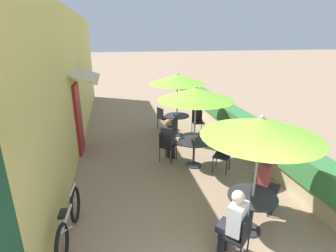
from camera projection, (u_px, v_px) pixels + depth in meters
The scene contains 22 objects.
cafe_facade_wall at pixel (72, 81), 8.09m from camera, with size 0.98×14.28×4.20m.
planter_hedge at pixel (228, 118), 9.65m from camera, with size 0.60×13.28×1.01m.
patio_table_near at pixel (252, 204), 4.70m from camera, with size 0.87×0.87×0.74m.
patio_umbrella_near at pixel (261, 127), 4.22m from camera, with size 1.96×1.96×2.24m.
cafe_chair_near_left at pixel (260, 186), 5.35m from camera, with size 0.57×0.57×0.87m.
seated_patron_near_left at pixel (267, 180), 5.23m from camera, with size 0.51×0.51×1.25m.
cafe_chair_near_right at pixel (239, 233), 4.07m from camera, with size 0.57×0.57×0.87m.
seated_patron_near_right at pixel (234, 221), 4.08m from camera, with size 0.51×0.51×1.25m.
coffee_cup_near at pixel (253, 190), 4.74m from camera, with size 0.07×0.07×0.09m.
patio_table_mid at pixel (194, 147), 7.12m from camera, with size 0.87×0.87×0.74m.
patio_umbrella_mid at pixel (196, 94), 6.65m from camera, with size 1.96×1.96×2.24m.
cafe_chair_mid_left at pixel (223, 152), 6.89m from camera, with size 0.56×0.56×0.87m.
cafe_chair_mid_right at pixel (167, 145), 7.39m from camera, with size 0.56×0.56×0.87m.
seated_patron_mid_right at pixel (169, 138), 7.43m from camera, with size 0.50×0.51×1.25m.
coffee_cup_mid at pixel (192, 140), 6.99m from camera, with size 0.07×0.07×0.09m.
patio_table_far at pixel (177, 120), 9.38m from camera, with size 0.87×0.87×0.74m.
patio_umbrella_far at pixel (177, 79), 8.91m from camera, with size 1.96×1.96×2.24m.
cafe_chair_far_left at pixel (198, 120), 9.56m from camera, with size 0.43×0.43×0.87m.
cafe_chair_far_right at pixel (163, 117), 9.94m from camera, with size 0.53×0.53×0.87m.
cafe_chair_far_back at pixel (171, 128), 8.69m from camera, with size 0.56×0.56×0.87m.
coffee_cup_far at pixel (174, 114), 9.32m from camera, with size 0.07×0.07×0.09m.
bicycle_leaning at pixel (69, 222), 4.55m from camera, with size 0.17×1.74×0.78m.
Camera 1 is at (-1.28, -1.53, 3.43)m, focal length 28.00 mm.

